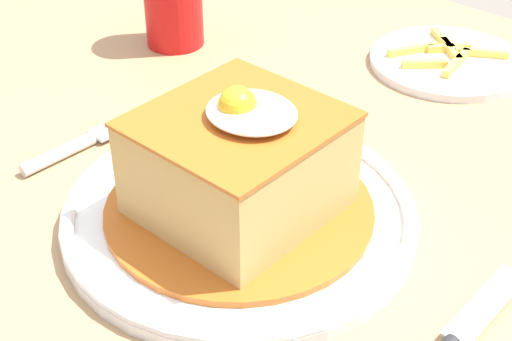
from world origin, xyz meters
TOP-DOWN VIEW (x-y plane):
  - dining_table at (0.00, 0.00)m, footprint 1.10×0.87m
  - main_plate at (-0.01, -0.08)m, footprint 0.28×0.28m
  - sandwich_meal at (-0.01, -0.08)m, footprint 0.22×0.22m
  - fork at (-0.19, -0.10)m, footprint 0.02×0.14m
  - side_plate_fries at (-0.03, 0.27)m, footprint 0.17×0.17m

SIDE VIEW (x-z plane):
  - dining_table at x=0.00m, z-range 0.25..0.97m
  - side_plate_fries at x=-0.03m, z-range 0.72..0.74m
  - fork at x=-0.19m, z-range 0.72..0.74m
  - main_plate at x=-0.01m, z-range 0.72..0.74m
  - sandwich_meal at x=-0.01m, z-range 0.72..0.83m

